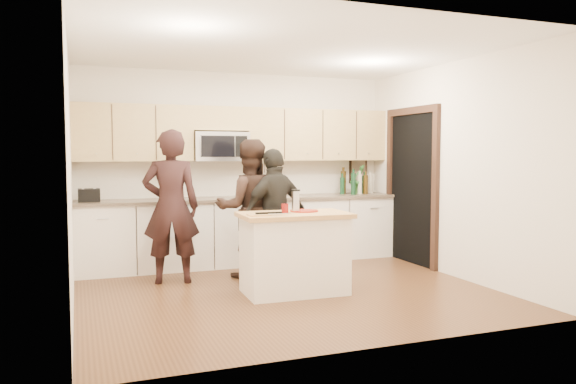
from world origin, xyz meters
name	(u,v)px	position (x,y,z in m)	size (l,w,h in m)	color
floor	(286,291)	(0.00, 0.00, 0.00)	(4.50, 4.50, 0.00)	#56361D
room_shell	(286,138)	(0.00, 0.00, 1.73)	(4.52, 4.02, 2.71)	beige
back_cabinetry	(244,230)	(0.00, 1.69, 0.47)	(4.50, 0.66, 0.94)	white
upper_cabinetry	(243,133)	(0.03, 1.83, 1.84)	(4.50, 0.33, 0.75)	tan
microwave	(220,146)	(-0.31, 1.80, 1.65)	(0.76, 0.41, 0.40)	silver
doorway	(412,182)	(2.23, 0.90, 1.16)	(0.06, 1.25, 2.20)	black
framed_picture	(358,171)	(1.95, 1.98, 1.28)	(0.30, 0.03, 0.38)	black
dish_towel	(178,211)	(-0.95, 1.50, 0.80)	(0.34, 0.60, 0.48)	white
island	(294,253)	(0.05, -0.12, 0.45)	(1.22, 0.74, 0.90)	white
red_plate	(304,211)	(0.21, -0.04, 0.91)	(0.32, 0.32, 0.02)	maroon
box_grater	(296,200)	(0.09, -0.08, 1.04)	(0.09, 0.06, 0.24)	silver
drink_glass	(285,209)	(-0.07, -0.15, 0.95)	(0.08, 0.08, 0.11)	maroon
cutting_board	(259,215)	(-0.40, -0.26, 0.91)	(0.23, 0.16, 0.02)	tan
tongs	(269,213)	(-0.29, -0.27, 0.93)	(0.29, 0.03, 0.02)	black
knife	(279,214)	(-0.21, -0.32, 0.92)	(0.22, 0.02, 0.01)	silver
toaster	(89,195)	(-2.05, 1.67, 1.02)	(0.26, 0.22, 0.17)	black
bottle_cluster	(357,182)	(1.79, 1.72, 1.12)	(0.62, 0.32, 0.40)	black
orchid	(358,179)	(1.81, 1.72, 1.16)	(0.24, 0.20, 0.44)	#347A31
woman_left	(171,207)	(-1.14, 0.87, 0.92)	(0.67, 0.44, 1.84)	black
woman_center	(249,209)	(-0.18, 0.84, 0.86)	(0.84, 0.66, 1.73)	black
woman_right	(275,214)	(0.09, 0.63, 0.81)	(0.95, 0.39, 1.62)	black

